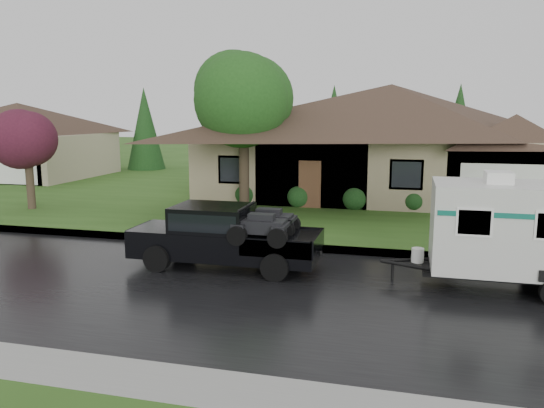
% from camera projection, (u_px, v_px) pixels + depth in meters
% --- Properties ---
extents(ground, '(140.00, 140.00, 0.00)m').
position_uv_depth(ground, '(295.00, 270.00, 14.83)').
color(ground, '#2E541A').
rests_on(ground, ground).
extents(road, '(140.00, 8.00, 0.01)m').
position_uv_depth(road, '(278.00, 294.00, 12.92)').
color(road, black).
rests_on(road, ground).
extents(curb, '(140.00, 0.50, 0.15)m').
position_uv_depth(curb, '(310.00, 248.00, 16.96)').
color(curb, gray).
rests_on(curb, ground).
extents(lawn, '(140.00, 26.00, 0.15)m').
position_uv_depth(lawn, '(351.00, 191.00, 29.13)').
color(lawn, '#2E541A').
rests_on(lawn, ground).
extents(house_main, '(19.44, 10.80, 6.90)m').
position_uv_depth(house_main, '(396.00, 127.00, 26.85)').
color(house_main, gray).
rests_on(house_main, lawn).
extents(house_far, '(10.80, 8.64, 5.80)m').
position_uv_depth(house_far, '(21.00, 133.00, 34.76)').
color(house_far, tan).
rests_on(house_far, lawn).
extents(tree_left_green, '(4.13, 4.13, 6.83)m').
position_uv_depth(tree_left_green, '(243.00, 100.00, 22.78)').
color(tree_left_green, '#382B1E').
rests_on(tree_left_green, lawn).
extents(tree_red, '(2.71, 2.71, 4.49)m').
position_uv_depth(tree_red, '(27.00, 138.00, 22.93)').
color(tree_red, '#382B1E').
rests_on(tree_red, lawn).
extents(shrub_row, '(13.60, 1.00, 1.00)m').
position_uv_depth(shrub_row, '(384.00, 198.00, 23.10)').
color(shrub_row, '#143814').
rests_on(shrub_row, lawn).
extents(pickup_truck, '(5.32, 2.02, 1.77)m').
position_uv_depth(pickup_truck, '(221.00, 234.00, 15.02)').
color(pickup_truck, black).
rests_on(pickup_truck, ground).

